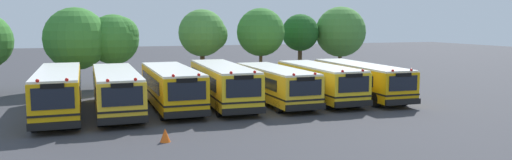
{
  "coord_description": "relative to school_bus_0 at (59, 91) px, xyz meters",
  "views": [
    {
      "loc": [
        -7.95,
        -30.35,
        5.48
      ],
      "look_at": [
        2.18,
        0.0,
        1.6
      ],
      "focal_mm": 33.69,
      "sensor_mm": 36.0,
      "label": 1
    }
  ],
  "objects": [
    {
      "name": "traffic_cone",
      "position": [
        5.03,
        -8.41,
        -1.15
      ],
      "size": [
        0.48,
        0.48,
        0.63
      ],
      "primitive_type": "cone",
      "color": "#EA5914",
      "rests_on": "ground_plane"
    },
    {
      "name": "school_bus_5",
      "position": [
        16.89,
        -0.01,
        -0.09
      ],
      "size": [
        2.65,
        9.6,
        2.61
      ],
      "rotation": [
        0.0,
        0.0,
        3.15
      ],
      "color": "yellow",
      "rests_on": "ground_plane"
    },
    {
      "name": "school_bus_2",
      "position": [
        6.62,
        0.18,
        -0.05
      ],
      "size": [
        2.81,
        10.11,
        2.71
      ],
      "rotation": [
        0.0,
        0.0,
        3.16
      ],
      "color": "#EAA80C",
      "rests_on": "ground_plane"
    },
    {
      "name": "tree_1",
      "position": [
        0.49,
        10.97,
        2.59
      ],
      "size": [
        5.03,
        5.03,
        6.66
      ],
      "color": "#4C3823",
      "rests_on": "ground_plane"
    },
    {
      "name": "school_bus_6",
      "position": [
        20.3,
        0.31,
        -0.11
      ],
      "size": [
        2.71,
        10.96,
        2.58
      ],
      "rotation": [
        0.0,
        0.0,
        3.12
      ],
      "color": "#EAA80C",
      "rests_on": "ground_plane"
    },
    {
      "name": "tree_4",
      "position": [
        16.06,
        9.98,
        3.06
      ],
      "size": [
        4.24,
        4.24,
        6.71
      ],
      "color": "#4C3823",
      "rests_on": "ground_plane"
    },
    {
      "name": "ground_plane",
      "position": [
        10.12,
        0.21,
        -1.47
      ],
      "size": [
        160.0,
        160.0,
        0.0
      ],
      "primitive_type": "plane",
      "color": "#38383D"
    },
    {
      "name": "tree_2",
      "position": [
        3.72,
        11.28,
        2.67
      ],
      "size": [
        4.16,
        4.16,
        6.12
      ],
      "color": "#4C3823",
      "rests_on": "ground_plane"
    },
    {
      "name": "school_bus_4",
      "position": [
        13.56,
        -0.05,
        -0.13
      ],
      "size": [
        2.75,
        9.82,
        2.54
      ],
      "rotation": [
        0.0,
        0.0,
        3.16
      ],
      "color": "yellow",
      "rests_on": "ground_plane"
    },
    {
      "name": "tree_6",
      "position": [
        25.12,
        11.97,
        3.05
      ],
      "size": [
        4.91,
        4.91,
        6.97
      ],
      "color": "#4C3823",
      "rests_on": "ground_plane"
    },
    {
      "name": "tree_3",
      "position": [
        11.16,
        10.98,
        3.01
      ],
      "size": [
        4.23,
        4.1,
        6.59
      ],
      "color": "#4C3823",
      "rests_on": "ground_plane"
    },
    {
      "name": "school_bus_0",
      "position": [
        0.0,
        0.0,
        0.0
      ],
      "size": [
        2.66,
        11.57,
        2.8
      ],
      "rotation": [
        0.0,
        0.0,
        3.16
      ],
      "color": "#EAA80C",
      "rests_on": "ground_plane"
    },
    {
      "name": "school_bus_3",
      "position": [
        10.02,
        0.35,
        -0.01
      ],
      "size": [
        2.8,
        10.72,
        2.77
      ],
      "rotation": [
        0.0,
        0.0,
        3.12
      ],
      "color": "yellow",
      "rests_on": "ground_plane"
    },
    {
      "name": "school_bus_1",
      "position": [
        3.25,
        0.13,
        -0.07
      ],
      "size": [
        2.71,
        11.26,
        2.66
      ],
      "rotation": [
        0.0,
        0.0,
        3.16
      ],
      "color": "yellow",
      "rests_on": "ground_plane"
    },
    {
      "name": "tree_5",
      "position": [
        20.95,
        12.39,
        3.05
      ],
      "size": [
        3.55,
        3.55,
        6.24
      ],
      "color": "#4C3823",
      "rests_on": "ground_plane"
    }
  ]
}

